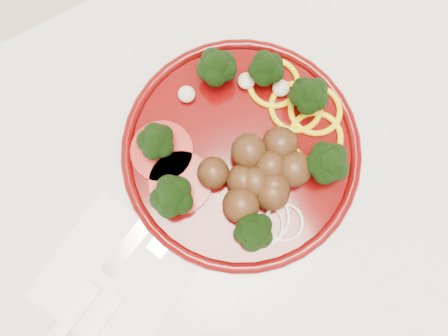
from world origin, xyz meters
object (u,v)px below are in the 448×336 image
fork (111,308)px  knife (93,290)px  napkin (115,277)px  plate (245,151)px

fork → knife: bearing=83.0°
napkin → knife: (-0.03, -0.00, 0.01)m
knife → fork: size_ratio=1.13×
plate → napkin: (-0.21, -0.06, -0.02)m
plate → fork: (-0.23, -0.08, -0.01)m
plate → knife: (-0.24, -0.06, -0.01)m
knife → plate: bearing=-10.6°
knife → napkin: bearing=-22.7°
napkin → fork: (-0.02, -0.03, 0.01)m
plate → napkin: plate is taller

